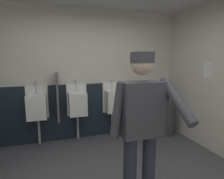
{
  "coord_description": "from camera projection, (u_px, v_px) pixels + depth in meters",
  "views": [
    {
      "loc": [
        -0.58,
        -1.81,
        1.63
      ],
      "look_at": [
        0.12,
        0.39,
        1.25
      ],
      "focal_mm": 29.06,
      "sensor_mm": 36.0,
      "label": 1
    }
  ],
  "objects": [
    {
      "name": "trash_bin",
      "position": [
        167.0,
        118.0,
        3.98
      ],
      "size": [
        0.34,
        0.34,
        0.73
      ],
      "primitive_type": "cylinder",
      "color": "#38383D",
      "rests_on": "ground_plane"
    },
    {
      "name": "urinal_middle",
      "position": [
        78.0,
        103.0,
        3.6
      ],
      "size": [
        0.4,
        0.34,
        1.24
      ],
      "color": "white",
      "rests_on": "ground_plane"
    },
    {
      "name": "wall_back",
      "position": [
        84.0,
        75.0,
        3.77
      ],
      "size": [
        4.7,
        0.12,
        2.64
      ],
      "primitive_type": "cube",
      "color": "beige",
      "rests_on": "ground_plane"
    },
    {
      "name": "cell_phone",
      "position": [
        208.0,
        70.0,
        1.36
      ],
      "size": [
        0.06,
        0.03,
        0.11
      ],
      "primitive_type": "cube",
      "rotation": [
        0.03,
        0.0,
        -0.11
      ],
      "color": "silver"
    },
    {
      "name": "urinal_right",
      "position": [
        113.0,
        101.0,
        3.82
      ],
      "size": [
        0.4,
        0.34,
        1.24
      ],
      "color": "white",
      "rests_on": "ground_plane"
    },
    {
      "name": "wainscot_band_back",
      "position": [
        85.0,
        111.0,
        3.82
      ],
      "size": [
        4.1,
        0.03,
        1.14
      ],
      "primitive_type": "cube",
      "color": "#19232D",
      "rests_on": "ground_plane"
    },
    {
      "name": "person",
      "position": [
        141.0,
        122.0,
        1.84
      ],
      "size": [
        0.63,
        0.6,
        1.7
      ],
      "color": "#2D3342",
      "rests_on": "ground_plane"
    },
    {
      "name": "privacy_divider_panel",
      "position": [
        58.0,
        97.0,
        3.39
      ],
      "size": [
        0.04,
        0.4,
        0.9
      ],
      "primitive_type": "cube",
      "color": "#4C4C51"
    },
    {
      "name": "urinal_left",
      "position": [
        37.0,
        106.0,
        3.37
      ],
      "size": [
        0.4,
        0.34,
        1.24
      ],
      "color": "white",
      "rests_on": "ground_plane"
    }
  ]
}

